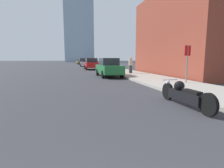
{
  "coord_description": "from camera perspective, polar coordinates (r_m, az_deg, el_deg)",
  "views": [
    {
      "loc": [
        0.35,
        -0.01,
        1.55
      ],
      "look_at": [
        1.83,
        6.32,
        0.63
      ],
      "focal_mm": 28.0,
      "sensor_mm": 36.0,
      "label": 1
    }
  ],
  "objects": [
    {
      "name": "sidewalk",
      "position": [
        40.49,
        -4.59,
        5.96
      ],
      "size": [
        3.48,
        240.0,
        0.15
      ],
      "color": "#9E998E",
      "rests_on": "ground_plane"
    },
    {
      "name": "brick_storefront",
      "position": [
        20.68,
        30.24,
        13.63
      ],
      "size": [
        11.94,
        11.86,
        7.87
      ],
      "color": "brown",
      "rests_on": "ground_plane"
    },
    {
      "name": "distant_tower",
      "position": [
        112.85,
        -11.0,
        20.69
      ],
      "size": [
        16.47,
        16.47,
        52.95
      ],
      "color": "#8CA5BC",
      "rests_on": "ground_plane"
    },
    {
      "name": "motorcycle",
      "position": [
        6.26,
        22.36,
        -3.09
      ],
      "size": [
        0.62,
        2.7,
        0.82
      ],
      "rotation": [
        0.0,
        0.0,
        0.01
      ],
      "color": "black",
      "rests_on": "ground_plane"
    },
    {
      "name": "parked_car_green",
      "position": [
        15.72,
        -1.09,
        5.43
      ],
      "size": [
        1.86,
        4.38,
        1.66
      ],
      "rotation": [
        0.0,
        0.0,
        0.02
      ],
      "color": "#1E6B33",
      "rests_on": "ground_plane"
    },
    {
      "name": "parked_car_red",
      "position": [
        26.89,
        -6.73,
        6.57
      ],
      "size": [
        1.99,
        4.35,
        1.72
      ],
      "rotation": [
        0.0,
        0.0,
        0.01
      ],
      "color": "red",
      "rests_on": "ground_plane"
    },
    {
      "name": "parked_car_silver",
      "position": [
        38.39,
        -8.86,
        6.89
      ],
      "size": [
        2.08,
        4.43,
        1.6
      ],
      "rotation": [
        0.0,
        0.0,
        -0.03
      ],
      "color": "#BCBCC1",
      "rests_on": "ground_plane"
    },
    {
      "name": "parked_car_black",
      "position": [
        51.73,
        -9.75,
        7.24
      ],
      "size": [
        2.11,
        4.59,
        1.83
      ],
      "rotation": [
        0.0,
        0.0,
        0.07
      ],
      "color": "black",
      "rests_on": "ground_plane"
    },
    {
      "name": "parked_car_yellow",
      "position": [
        63.13,
        -10.57,
        7.22
      ],
      "size": [
        2.09,
        4.02,
        1.51
      ],
      "rotation": [
        0.0,
        0.0,
        0.06
      ],
      "color": "gold",
      "rests_on": "ground_plane"
    },
    {
      "name": "stop_sign",
      "position": [
        11.48,
        23.39,
        7.95
      ],
      "size": [
        0.57,
        0.26,
        2.21
      ],
      "color": "slate",
      "rests_on": "sidewalk"
    },
    {
      "name": "pedestrian",
      "position": [
        18.1,
        6.11,
        6.22
      ],
      "size": [
        0.36,
        0.23,
        1.63
      ],
      "color": "#38383D",
      "rests_on": "sidewalk"
    }
  ]
}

